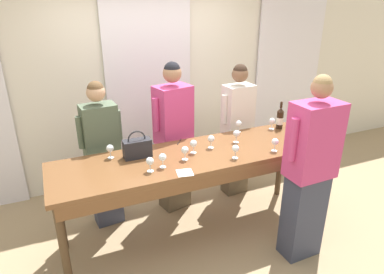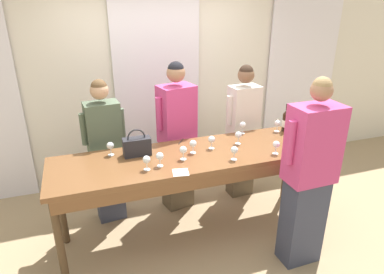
{
  "view_description": "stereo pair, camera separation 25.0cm",
  "coord_description": "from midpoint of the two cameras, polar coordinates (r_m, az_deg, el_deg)",
  "views": [
    {
      "loc": [
        -1.26,
        -2.81,
        2.43
      ],
      "look_at": [
        0.0,
        0.08,
        1.12
      ],
      "focal_mm": 32.0,
      "sensor_mm": 36.0,
      "label": 1
    },
    {
      "loc": [
        -1.02,
        -2.9,
        2.43
      ],
      "look_at": [
        0.0,
        0.08,
        1.12
      ],
      "focal_mm": 32.0,
      "sensor_mm": 36.0,
      "label": 2
    }
  ],
  "objects": [
    {
      "name": "wall_back",
      "position": [
        4.66,
        -4.39,
        9.71
      ],
      "size": [
        12.0,
        0.06,
        2.8
      ],
      "color": "silver",
      "rests_on": "ground_plane"
    },
    {
      "name": "wine_glass_center_left",
      "position": [
        3.93,
        10.24,
        1.91
      ],
      "size": [
        0.07,
        0.07,
        0.14
      ],
      "color": "white",
      "rests_on": "tasting_bar"
    },
    {
      "name": "wine_glass_back_left",
      "position": [
        3.28,
        9.25,
        -2.25
      ],
      "size": [
        0.07,
        0.07,
        0.14
      ],
      "color": "white",
      "rests_on": "tasting_bar"
    },
    {
      "name": "guest_olive_jacket",
      "position": [
        3.82,
        -12.38,
        -2.4
      ],
      "size": [
        0.47,
        0.27,
        1.65
      ],
      "color": "#383D51",
      "rests_on": "ground_plane"
    },
    {
      "name": "wine_glass_front_right",
      "position": [
        3.07,
        -5.28,
        -3.89
      ],
      "size": [
        0.07,
        0.07,
        0.14
      ],
      "color": "white",
      "rests_on": "tasting_bar"
    },
    {
      "name": "tasting_bar",
      "position": [
        3.42,
        2.68,
        -4.51
      ],
      "size": [
        2.81,
        0.78,
        0.97
      ],
      "color": "brown",
      "rests_on": "ground_plane"
    },
    {
      "name": "guest_pink_top",
      "position": [
        3.95,
        -0.75,
        -0.07
      ],
      "size": [
        0.5,
        0.35,
        1.78
      ],
      "color": "brown",
      "rests_on": "ground_plane"
    },
    {
      "name": "napkin",
      "position": [
        3.05,
        0.44,
        -5.96
      ],
      "size": [
        0.16,
        0.16,
        0.0
      ],
      "color": "white",
      "rests_on": "tasting_bar"
    },
    {
      "name": "ground_plane",
      "position": [
        3.92,
        2.28,
        -15.79
      ],
      "size": [
        18.0,
        18.0,
        0.0
      ],
      "primitive_type": "plane",
      "color": "tan"
    },
    {
      "name": "wine_glass_center_mid",
      "position": [
        3.49,
        5.34,
        -0.51
      ],
      "size": [
        0.07,
        0.07,
        0.14
      ],
      "color": "white",
      "rests_on": "tasting_bar"
    },
    {
      "name": "host_pouring",
      "position": [
        3.31,
        20.96,
        -6.25
      ],
      "size": [
        0.55,
        0.29,
        1.83
      ],
      "color": "#383D51",
      "rests_on": "ground_plane"
    },
    {
      "name": "wine_glass_front_left",
      "position": [
        3.12,
        -3.13,
        -3.31
      ],
      "size": [
        0.07,
        0.07,
        0.14
      ],
      "color": "white",
      "rests_on": "tasting_bar"
    },
    {
      "name": "curtain_panel_center",
      "position": [
        4.61,
        -4.16,
        8.87
      ],
      "size": [
        1.15,
        0.03,
        2.69
      ],
      "color": "white",
      "rests_on": "ground_plane"
    },
    {
      "name": "handbag",
      "position": [
        3.36,
        -7.08,
        -1.55
      ],
      "size": [
        0.27,
        0.12,
        0.27
      ],
      "color": "#232328",
      "rests_on": "tasting_bar"
    },
    {
      "name": "wine_glass_near_host",
      "position": [
        3.49,
        15.88,
        -1.29
      ],
      "size": [
        0.07,
        0.07,
        0.14
      ],
      "color": "white",
      "rests_on": "tasting_bar"
    },
    {
      "name": "guest_cream_sweater",
      "position": [
        4.29,
        10.09,
        0.95
      ],
      "size": [
        0.47,
        0.26,
        1.7
      ],
      "color": "brown",
      "rests_on": "ground_plane"
    },
    {
      "name": "curtain_panel_right",
      "position": [
        5.61,
        19.0,
        10.18
      ],
      "size": [
        1.15,
        0.03,
        2.69
      ],
      "color": "white",
      "rests_on": "ground_plane"
    },
    {
      "name": "wine_glass_by_bottle",
      "position": [
        3.64,
        9.69,
        0.25
      ],
      "size": [
        0.07,
        0.07,
        0.14
      ],
      "color": "white",
      "rests_on": "tasting_bar"
    },
    {
      "name": "wine_glass_back_right",
      "position": [
        3.25,
        0.74,
        -2.25
      ],
      "size": [
        0.07,
        0.07,
        0.14
      ],
      "color": "white",
      "rests_on": "tasting_bar"
    },
    {
      "name": "wine_bottle",
      "position": [
        4.11,
        17.05,
        2.56
      ],
      "size": [
        0.08,
        0.08,
        0.32
      ],
      "color": "black",
      "rests_on": "tasting_bar"
    },
    {
      "name": "wine_glass_back_mid",
      "position": [
        3.38,
        2.29,
        -1.2
      ],
      "size": [
        0.07,
        0.07,
        0.14
      ],
      "color": "white",
      "rests_on": "tasting_bar"
    },
    {
      "name": "pen",
      "position": [
        3.67,
        0.08,
        -0.76
      ],
      "size": [
        0.1,
        0.12,
        0.01
      ],
      "color": "black",
      "rests_on": "tasting_bar"
    },
    {
      "name": "wine_glass_front_mid",
      "position": [
        3.4,
        -11.43,
        -1.52
      ],
      "size": [
        0.07,
        0.07,
        0.14
      ],
      "color": "white",
      "rests_on": "tasting_bar"
    },
    {
      "name": "wine_glass_center_right",
      "position": [
        4.07,
        15.79,
        2.14
      ],
      "size": [
        0.07,
        0.07,
        0.14
      ],
      "color": "white",
      "rests_on": "tasting_bar"
    }
  ]
}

